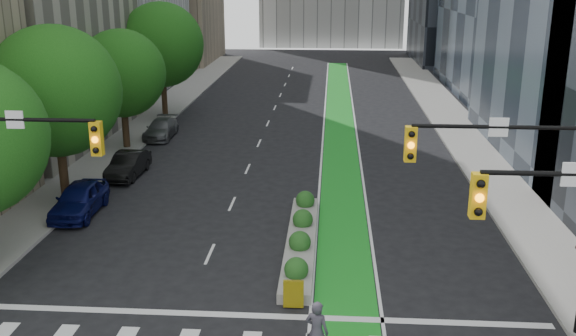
# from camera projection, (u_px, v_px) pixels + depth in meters

# --- Properties ---
(ground) EXTENTS (160.00, 160.00, 0.00)m
(ground) POSITION_uv_depth(u_px,v_px,m) (252.00, 335.00, 20.40)
(ground) COLOR black
(ground) RESTS_ON ground
(sidewalk_left) EXTENTS (3.60, 90.00, 0.15)m
(sidewalk_left) POSITION_uv_depth(u_px,v_px,m) (129.00, 136.00, 45.02)
(sidewalk_left) COLOR gray
(sidewalk_left) RESTS_ON ground
(sidewalk_right) EXTENTS (3.60, 90.00, 0.15)m
(sidewalk_right) POSITION_uv_depth(u_px,v_px,m) (470.00, 142.00, 43.46)
(sidewalk_right) COLOR gray
(sidewalk_right) RESTS_ON ground
(bike_lane_paint) EXTENTS (2.20, 70.00, 0.01)m
(bike_lane_paint) POSITION_uv_depth(u_px,v_px,m) (340.00, 124.00, 48.83)
(bike_lane_paint) COLOR #1A9323
(bike_lane_paint) RESTS_ON ground
(tree_mid) EXTENTS (6.40, 6.40, 8.78)m
(tree_mid) POSITION_uv_depth(u_px,v_px,m) (55.00, 91.00, 30.96)
(tree_mid) COLOR black
(tree_mid) RESTS_ON ground
(tree_midfar) EXTENTS (5.60, 5.60, 7.76)m
(tree_midfar) POSITION_uv_depth(u_px,v_px,m) (121.00, 73.00, 40.69)
(tree_midfar) COLOR black
(tree_midfar) RESTS_ON ground
(tree_far) EXTENTS (6.60, 6.60, 9.00)m
(tree_far) POSITION_uv_depth(u_px,v_px,m) (161.00, 45.00, 50.02)
(tree_far) COLOR black
(tree_far) RESTS_ON ground
(signal_right) EXTENTS (5.82, 0.51, 7.20)m
(signal_right) POSITION_uv_depth(u_px,v_px,m) (544.00, 194.00, 18.87)
(signal_right) COLOR black
(signal_right) RESTS_ON ground
(median_planter) EXTENTS (1.20, 10.26, 1.10)m
(median_planter) POSITION_uv_depth(u_px,v_px,m) (301.00, 238.00, 26.93)
(median_planter) COLOR gray
(median_planter) RESTS_ON ground
(cyclist) EXTENTS (0.84, 0.70, 1.98)m
(cyclist) POSITION_uv_depth(u_px,v_px,m) (317.00, 332.00, 18.74)
(cyclist) COLOR #3C3843
(cyclist) RESTS_ON ground
(parked_car_left_near) EXTENTS (1.94, 4.57, 1.54)m
(parked_car_left_near) POSITION_uv_depth(u_px,v_px,m) (79.00, 199.00, 30.42)
(parked_car_left_near) COLOR #0D124E
(parked_car_left_near) RESTS_ON ground
(parked_car_left_mid) EXTENTS (1.60, 4.23, 1.38)m
(parked_car_left_mid) POSITION_uv_depth(u_px,v_px,m) (128.00, 165.00, 36.15)
(parked_car_left_mid) COLOR black
(parked_car_left_mid) RESTS_ON ground
(parked_car_left_far) EXTENTS (1.81, 4.41, 1.28)m
(parked_car_left_far) POSITION_uv_depth(u_px,v_px,m) (161.00, 129.00, 44.74)
(parked_car_left_far) COLOR #515356
(parked_car_left_far) RESTS_ON ground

